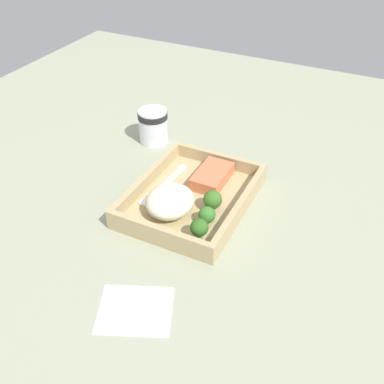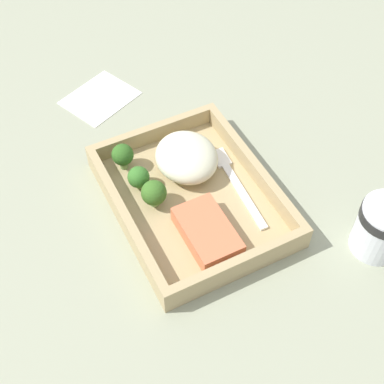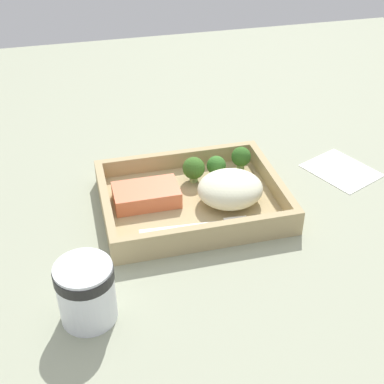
{
  "view_description": "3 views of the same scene",
  "coord_description": "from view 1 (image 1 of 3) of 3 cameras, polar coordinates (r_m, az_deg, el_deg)",
  "views": [
    {
      "loc": [
        62.33,
        30.57,
        55.63
      ],
      "look_at": [
        0.0,
        0.0,
        2.7
      ],
      "focal_mm": 42.0,
      "sensor_mm": 36.0,
      "label": 1
    },
    {
      "loc": [
        -41.52,
        21.08,
        60.84
      ],
      "look_at": [
        0.0,
        0.0,
        2.7
      ],
      "focal_mm": 50.0,
      "sensor_mm": 36.0,
      "label": 2
    },
    {
      "loc": [
        -16.26,
        -64.71,
        49.12
      ],
      "look_at": [
        0.0,
        0.0,
        2.7
      ],
      "focal_mm": 50.0,
      "sensor_mm": 36.0,
      "label": 3
    }
  ],
  "objects": [
    {
      "name": "ground_plane",
      "position": [
        0.9,
        0.0,
        -1.88
      ],
      "size": [
        160.0,
        160.0,
        2.0
      ],
      "primitive_type": "cube",
      "color": "gray"
    },
    {
      "name": "takeout_tray",
      "position": [
        0.89,
        0.0,
        -1.08
      ],
      "size": [
        27.39,
        21.32,
        1.2
      ],
      "primitive_type": "cube",
      "color": "tan",
      "rests_on": "ground_plane"
    },
    {
      "name": "tray_rim",
      "position": [
        0.87,
        0.0,
        -0.05
      ],
      "size": [
        27.39,
        21.32,
        2.82
      ],
      "color": "tan",
      "rests_on": "takeout_tray"
    },
    {
      "name": "salmon_fillet",
      "position": [
        0.92,
        2.57,
        2.01
      ],
      "size": [
        9.9,
        5.97,
        2.58
      ],
      "primitive_type": "cube",
      "rotation": [
        0.0,
        0.0,
        0.0
      ],
      "color": "#D96E47",
      "rests_on": "takeout_tray"
    },
    {
      "name": "mashed_potatoes",
      "position": [
        0.84,
        -2.81,
        -1.19
      ],
      "size": [
        9.97,
        8.93,
        4.83
      ],
      "primitive_type": "ellipsoid",
      "color": "beige",
      "rests_on": "takeout_tray"
    },
    {
      "name": "broccoli_floret_1",
      "position": [
        0.81,
        1.91,
        -2.96
      ],
      "size": [
        3.15,
        3.15,
        3.56
      ],
      "color": "#85AA5E",
      "rests_on": "takeout_tray"
    },
    {
      "name": "broccoli_floret_2",
      "position": [
        0.78,
        0.93,
        -4.6
      ],
      "size": [
        3.24,
        3.24,
        4.3
      ],
      "color": "#759857",
      "rests_on": "takeout_tray"
    },
    {
      "name": "broccoli_floret_3",
      "position": [
        0.84,
        2.65,
        -1.03
      ],
      "size": [
        3.58,
        3.58,
        4.26
      ],
      "color": "#7EA462",
      "rests_on": "takeout_tray"
    },
    {
      "name": "fork",
      "position": [
        0.91,
        -3.85,
        0.61
      ],
      "size": [
        15.88,
        2.72,
        0.44
      ],
      "color": "white",
      "rests_on": "takeout_tray"
    },
    {
      "name": "paper_cup",
      "position": [
        1.07,
        -4.96,
        8.55
      ],
      "size": [
        6.95,
        6.95,
        8.0
      ],
      "color": "silver",
      "rests_on": "ground_plane"
    },
    {
      "name": "receipt_slip",
      "position": [
        0.71,
        -7.24,
        -14.59
      ],
      "size": [
        12.93,
        13.9,
        0.24
      ],
      "primitive_type": "cube",
      "rotation": [
        0.0,
        0.0,
        0.41
      ],
      "color": "white",
      "rests_on": "ground_plane"
    }
  ]
}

